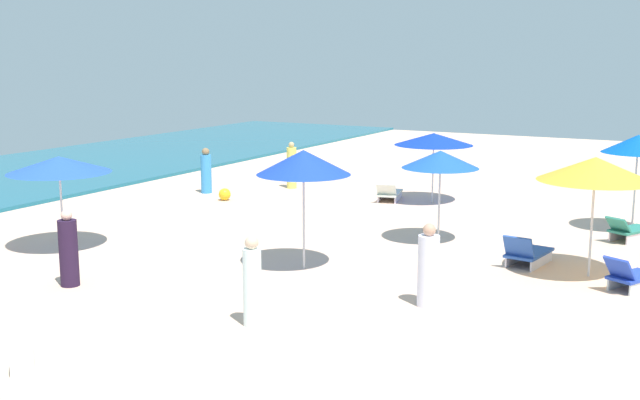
{
  "coord_description": "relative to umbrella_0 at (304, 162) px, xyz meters",
  "views": [
    {
      "loc": [
        -14.6,
        0.58,
        4.66
      ],
      "look_at": [
        1.68,
        9.47,
        1.2
      ],
      "focal_mm": 44.5,
      "sensor_mm": 36.0,
      "label": 1
    }
  ],
  "objects": [
    {
      "name": "beachgoer_3",
      "position": [
        -3.39,
        3.52,
        -1.63
      ],
      "size": [
        0.44,
        0.44,
        1.57
      ],
      "rotation": [
        0.0,
        0.0,
        1.74
      ],
      "color": "#281732",
      "rests_on": "ground_plane"
    },
    {
      "name": "lounge_chair_3_0",
      "position": [
        1.73,
        -6.5,
        -2.07
      ],
      "size": [
        1.37,
        1.05,
        0.75
      ],
      "rotation": [
        0.0,
        0.0,
        1.12
      ],
      "color": "silver",
      "rests_on": "ground_plane"
    },
    {
      "name": "umbrella_4",
      "position": [
        8.71,
        0.32,
        -0.35
      ],
      "size": [
        2.46,
        2.46,
        2.19
      ],
      "color": "silver",
      "rests_on": "ground_plane"
    },
    {
      "name": "beachgoer_5",
      "position": [
        -1.15,
        -3.32,
        -1.63
      ],
      "size": [
        0.56,
        0.56,
        1.57
      ],
      "rotation": [
        0.0,
        0.0,
        5.46
      ],
      "color": "white",
      "rests_on": "ground_plane"
    },
    {
      "name": "beachgoer_6",
      "position": [
        6.65,
        7.58,
        -1.64
      ],
      "size": [
        0.51,
        0.51,
        1.53
      ],
      "rotation": [
        0.0,
        0.0,
        4.0
      ],
      "color": "#3892DD",
      "rests_on": "ground_plane"
    },
    {
      "name": "umbrella_3",
      "position": [
        2.35,
        -5.59,
        -0.05
      ],
      "size": [
        2.36,
        2.36,
        2.54
      ],
      "color": "silver",
      "rests_on": "ground_plane"
    },
    {
      "name": "lounge_chair_4_0",
      "position": [
        8.32,
        1.63,
        -2.11
      ],
      "size": [
        1.57,
        0.95,
        0.65
      ],
      "rotation": [
        0.0,
        0.0,
        1.81
      ],
      "color": "silver",
      "rests_on": "ground_plane"
    },
    {
      "name": "lounge_chair_5_0",
      "position": [
        6.16,
        -5.88,
        -2.08
      ],
      "size": [
        1.5,
        1.12,
        0.68
      ],
      "rotation": [
        0.0,
        0.0,
        1.11
      ],
      "color": "silver",
      "rests_on": "ground_plane"
    },
    {
      "name": "beach_ball_1",
      "position": [
        5.84,
        6.26,
        -2.15
      ],
      "size": [
        0.39,
        0.39,
        0.39
      ],
      "primitive_type": "sphere",
      "color": "yellow",
      "rests_on": "ground_plane"
    },
    {
      "name": "beachgoer_1",
      "position": [
        -3.61,
        -1.05,
        -1.6
      ],
      "size": [
        0.44,
        0.44,
        1.59
      ],
      "rotation": [
        0.0,
        0.0,
        1.08
      ],
      "color": "white",
      "rests_on": "ground_plane"
    },
    {
      "name": "umbrella_1",
      "position": [
        -1.25,
        5.94,
        -0.3
      ],
      "size": [
        2.43,
        2.43,
        2.25
      ],
      "color": "silver",
      "rests_on": "ground_plane"
    },
    {
      "name": "umbrella_2",
      "position": [
        3.7,
        -1.73,
        -0.26
      ],
      "size": [
        1.9,
        1.9,
        2.31
      ],
      "color": "silver",
      "rests_on": "ground_plane"
    },
    {
      "name": "umbrella_0",
      "position": [
        0.0,
        0.0,
        0.0
      ],
      "size": [
        2.04,
        2.04,
        2.61
      ],
      "color": "silver",
      "rests_on": "ground_plane"
    },
    {
      "name": "umbrella_5",
      "position": [
        7.33,
        -5.8,
        -0.02
      ],
      "size": [
        1.85,
        1.85,
        2.56
      ],
      "color": "silver",
      "rests_on": "ground_plane"
    },
    {
      "name": "cooler_box_0",
      "position": [
        -6.94,
        0.84,
        -2.15
      ],
      "size": [
        0.57,
        0.58,
        0.39
      ],
      "primitive_type": "cube",
      "rotation": [
        0.0,
        0.0,
        0.84
      ],
      "color": "white",
      "rests_on": "ground_plane"
    },
    {
      "name": "lounge_chair_3_1",
      "position": [
        2.6,
        -4.22,
        -2.07
      ],
      "size": [
        1.49,
        0.85,
        0.76
      ],
      "rotation": [
        0.0,
        0.0,
        1.43
      ],
      "color": "silver",
      "rests_on": "ground_plane"
    },
    {
      "name": "beachgoer_4",
      "position": [
        8.86,
        5.56,
        -1.59
      ],
      "size": [
        0.48,
        0.48,
        1.62
      ],
      "rotation": [
        0.0,
        0.0,
        3.91
      ],
      "color": "#E2D85D",
      "rests_on": "ground_plane"
    }
  ]
}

